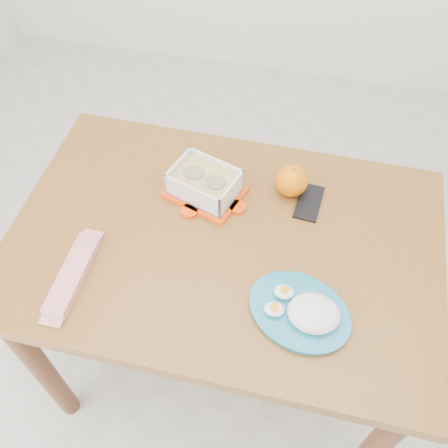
% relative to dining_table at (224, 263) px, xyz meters
% --- Properties ---
extents(ground, '(3.50, 3.50, 0.00)m').
position_rel_dining_table_xyz_m(ground, '(0.07, 0.00, -0.64)').
color(ground, '#B7B7B2').
rests_on(ground, ground).
extents(dining_table, '(1.08, 0.72, 0.75)m').
position_rel_dining_table_xyz_m(dining_table, '(0.00, 0.00, 0.00)').
color(dining_table, '#94612A').
rests_on(dining_table, ground).
extents(food_container, '(0.22, 0.20, 0.08)m').
position_rel_dining_table_xyz_m(food_container, '(-0.08, 0.13, 0.15)').
color(food_container, '#FC4407').
rests_on(food_container, dining_table).
extents(orange_fruit, '(0.08, 0.08, 0.08)m').
position_rel_dining_table_xyz_m(orange_fruit, '(0.14, 0.19, 0.16)').
color(orange_fruit, orange).
rests_on(orange_fruit, dining_table).
extents(rice_plate, '(0.30, 0.30, 0.06)m').
position_rel_dining_table_xyz_m(rice_plate, '(0.22, -0.17, 0.14)').
color(rice_plate, teal).
rests_on(rice_plate, dining_table).
extents(candy_bar, '(0.06, 0.22, 0.02)m').
position_rel_dining_table_xyz_m(candy_bar, '(-0.32, -0.18, 0.12)').
color(candy_bar, red).
rests_on(candy_bar, dining_table).
extents(smartphone, '(0.07, 0.13, 0.01)m').
position_rel_dining_table_xyz_m(smartphone, '(0.19, 0.16, 0.12)').
color(smartphone, black).
rests_on(smartphone, dining_table).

